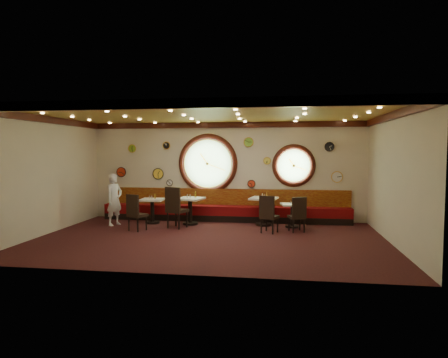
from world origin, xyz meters
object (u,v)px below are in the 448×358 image
table_a (152,208)px  condiment_a_pepper (152,197)px  chair_c (268,212)px  condiment_d_bottle (296,201)px  condiment_b_pepper (190,196)px  chair_d (298,212)px  condiment_c_salt (262,195)px  table_d (292,212)px  condiment_c_pepper (264,196)px  condiment_c_bottle (267,195)px  condiment_d_salt (291,202)px  condiment_a_salt (149,197)px  table_c (264,208)px  table_b (190,208)px  condiment_a_bottle (155,196)px  chair_b (175,205)px  condiment_b_bottle (196,194)px  chair_a (135,210)px  condiment_b_salt (187,196)px  condiment_d_pepper (294,203)px  waiter (114,199)px

table_a → condiment_a_pepper: bearing=126.3°
chair_c → condiment_d_bottle: (0.79, 1.06, 0.18)m
chair_c → condiment_b_pepper: chair_c is taller
chair_d → condiment_c_salt: bearing=115.9°
table_d → condiment_c_pepper: bearing=166.2°
condiment_a_pepper → condiment_c_bottle: bearing=4.2°
table_d → condiment_d_salt: bearing=159.5°
condiment_a_salt → condiment_c_salt: bearing=4.6°
table_a → chair_d: size_ratio=1.25×
table_a → condiment_c_salt: 3.46m
table_c → condiment_a_salt: condiment_a_salt is taller
table_b → condiment_a_bottle: size_ratio=5.70×
condiment_c_salt → condiment_a_pepper: size_ratio=1.10×
table_a → chair_d: (4.47, -0.76, 0.08)m
chair_b → condiment_d_salt: 3.42m
chair_d → condiment_a_pepper: (-4.49, 0.78, 0.25)m
chair_c → condiment_b_bottle: size_ratio=3.55×
chair_a → condiment_b_pepper: bearing=66.7°
table_d → chair_a: bearing=-164.8°
chair_c → condiment_a_bottle: size_ratio=4.14×
chair_b → condiment_b_salt: 0.75m
chair_b → table_a: bearing=163.3°
chair_d → condiment_b_bottle: size_ratio=3.38×
condiment_c_salt → condiment_d_salt: condiment_c_salt is taller
table_b → table_d: size_ratio=1.20×
condiment_d_pepper → table_b: bearing=178.6°
condiment_b_pepper → condiment_a_bottle: bearing=177.6°
table_b → waiter: waiter is taller
condiment_a_bottle → condiment_b_bottle: size_ratio=0.86×
table_b → condiment_b_salt: 0.37m
condiment_c_pepper → condiment_b_pepper: bearing=-175.6°
condiment_a_bottle → waiter: waiter is taller
chair_c → condiment_a_salt: chair_c is taller
table_b → condiment_a_pepper: 1.28m
condiment_d_salt → condiment_c_bottle: bearing=156.5°
table_a → condiment_b_bottle: size_ratio=4.24×
condiment_b_salt → condiment_c_bottle: size_ratio=0.76×
condiment_a_salt → condiment_a_pepper: condiment_a_pepper is taller
condiment_b_pepper → condiment_b_bottle: (0.14, 0.12, 0.04)m
chair_c → condiment_d_pepper: 1.17m
condiment_b_salt → condiment_d_pepper: bearing=-1.3°
table_d → chair_d: (0.14, -0.71, 0.12)m
table_a → condiment_d_bottle: size_ratio=5.16×
condiment_c_pepper → condiment_a_bottle: (-3.41, -0.13, -0.05)m
chair_d → condiment_d_bottle: bearing=72.6°
condiment_a_bottle → table_d: bearing=-1.1°
condiment_b_salt → waiter: size_ratio=0.07×
table_d → condiment_d_salt: 0.31m
condiment_c_salt → condiment_d_salt: size_ratio=1.25×
table_b → chair_b: size_ratio=1.18×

